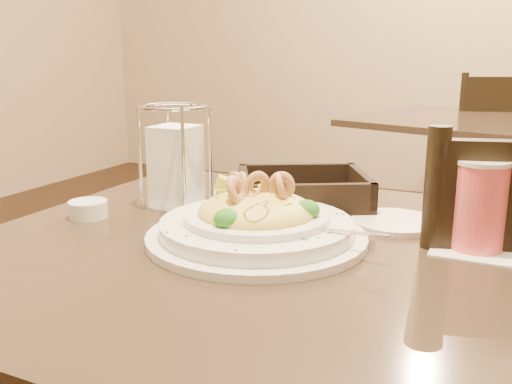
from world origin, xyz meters
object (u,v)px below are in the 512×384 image
at_px(dining_chair_near, 512,351).
at_px(napkin_caddy, 176,163).
at_px(background_table, 463,168).
at_px(bread_basket, 303,196).
at_px(butter_ramekin, 88,209).
at_px(dining_chair_far, 487,154).
at_px(drink_glass, 479,206).
at_px(pasta_bowl, 256,222).
at_px(side_plate, 395,222).
at_px(main_table, 251,370).

bearing_deg(dining_chair_near, napkin_caddy, -3.71).
relative_size(background_table, dining_chair_near, 1.18).
xyz_separation_m(bread_basket, butter_ramekin, (-0.34, -0.24, -0.01)).
distance_m(dining_chair_far, butter_ramekin, 2.55).
bearing_deg(drink_glass, dining_chair_far, 92.95).
height_order(pasta_bowl, drink_glass, drink_glass).
xyz_separation_m(dining_chair_near, side_plate, (-0.21, -0.08, 0.24)).
distance_m(pasta_bowl, drink_glass, 0.35).
xyz_separation_m(background_table, dining_chair_near, (0.27, -1.71, -0.01)).
bearing_deg(butter_ramekin, drink_glass, 10.24).
height_order(dining_chair_far, pasta_bowl, dining_chair_far).
distance_m(background_table, napkin_caddy, 1.91).
bearing_deg(pasta_bowl, napkin_caddy, 151.31).
distance_m(bread_basket, butter_ramekin, 0.41).
bearing_deg(bread_basket, drink_glass, -19.80).
bearing_deg(pasta_bowl, dining_chair_near, 33.84).
distance_m(drink_glass, napkin_caddy, 0.57).
relative_size(dining_chair_far, napkin_caddy, 4.57).
xyz_separation_m(dining_chair_far, drink_glass, (0.12, -2.35, 0.31)).
distance_m(dining_chair_near, napkin_caddy, 0.73).
height_order(pasta_bowl, bread_basket, pasta_bowl).
bearing_deg(background_table, bread_basket, -94.59).
bearing_deg(dining_chair_far, butter_ramekin, 58.51).
bearing_deg(background_table, main_table, -94.02).
bearing_deg(dining_chair_near, bread_basket, -10.48).
bearing_deg(napkin_caddy, background_table, 78.63).
distance_m(dining_chair_far, napkin_caddy, 2.40).
bearing_deg(side_plate, bread_basket, 167.83).
bearing_deg(pasta_bowl, dining_chair_far, 85.22).
height_order(dining_chair_near, pasta_bowl, dining_chair_near).
bearing_deg(dining_chair_near, butter_ramekin, 4.70).
height_order(dining_chair_near, butter_ramekin, dining_chair_near).
bearing_deg(bread_basket, pasta_bowl, -88.48).
xyz_separation_m(drink_glass, napkin_caddy, (-0.57, 0.02, 0.02)).
xyz_separation_m(main_table, background_table, (0.14, 1.99, 0.00)).
xyz_separation_m(main_table, napkin_caddy, (-0.23, 0.14, 0.32)).
xyz_separation_m(dining_chair_near, bread_basket, (-0.41, -0.04, 0.26)).
bearing_deg(background_table, dining_chair_near, -81.14).
relative_size(background_table, butter_ramekin, 15.38).
height_order(background_table, dining_chair_far, dining_chair_far).
height_order(dining_chair_far, bread_basket, dining_chair_far).
bearing_deg(dining_chair_near, side_plate, 4.56).
relative_size(napkin_caddy, butter_ramekin, 2.84).
distance_m(pasta_bowl, butter_ramekin, 0.34).
distance_m(dining_chair_near, drink_glass, 0.36).
bearing_deg(dining_chair_far, background_table, 62.56).
bearing_deg(main_table, side_plate, 45.96).
bearing_deg(drink_glass, background_table, 95.91).
bearing_deg(main_table, background_table, 85.98).
xyz_separation_m(main_table, butter_ramekin, (-0.34, -0.00, 0.25)).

